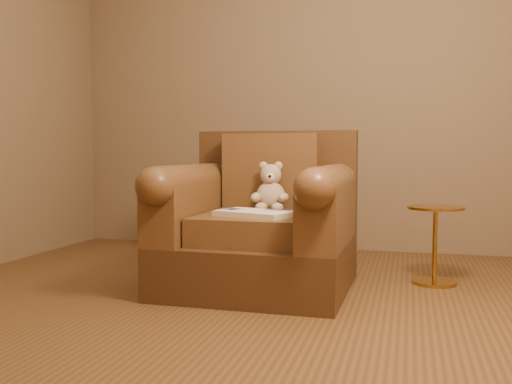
# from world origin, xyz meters

# --- Properties ---
(floor) EXTENTS (4.00, 4.00, 0.00)m
(floor) POSITION_xyz_m (0.00, 0.00, 0.00)
(floor) COLOR brown
(floor) RESTS_ON ground
(armchair) EXTENTS (1.07, 1.02, 0.95)m
(armchair) POSITION_xyz_m (-0.00, 0.53, 0.37)
(armchair) COLOR #452C17
(armchair) RESTS_ON floor
(teddy_bear) EXTENTS (0.22, 0.25, 0.31)m
(teddy_bear) POSITION_xyz_m (0.04, 0.62, 0.57)
(teddy_bear) COLOR tan
(teddy_bear) RESTS_ON armchair
(guidebook) EXTENTS (0.47, 0.37, 0.03)m
(guidebook) POSITION_xyz_m (0.03, 0.30, 0.47)
(guidebook) COLOR beige
(guidebook) RESTS_ON armchair
(side_table) EXTENTS (0.34, 0.34, 0.48)m
(side_table) POSITION_xyz_m (1.02, 0.89, 0.26)
(side_table) COLOR #B88832
(side_table) RESTS_ON floor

